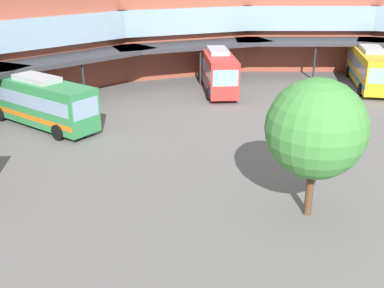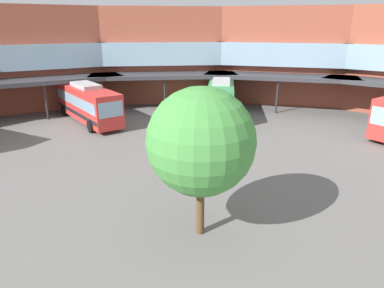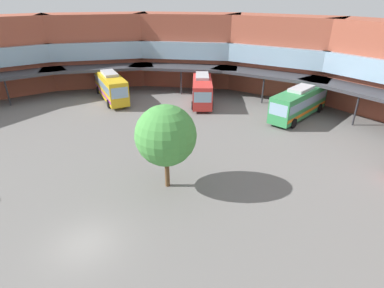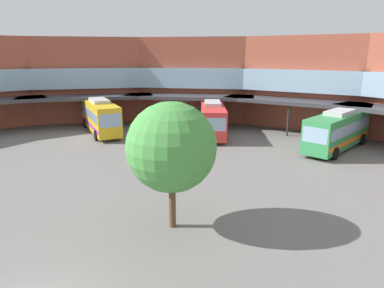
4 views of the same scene
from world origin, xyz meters
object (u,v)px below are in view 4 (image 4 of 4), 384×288
object	(u,v)px
bus_3	(338,130)
bus_5	(212,118)
plaza_tree	(171,147)
bus_0	(100,116)

from	to	relation	value
bus_3	bus_5	size ratio (longest dim) A/B	0.98
bus_3	plaza_tree	distance (m)	21.30
plaza_tree	bus_0	bearing A→B (deg)	144.10
bus_0	bus_5	world-z (taller)	bus_0
bus_5	plaza_tree	xyz separation A→B (m)	(8.20, -20.11, 2.49)
bus_3	bus_5	distance (m)	13.12
bus_5	plaza_tree	size ratio (longest dim) A/B	1.60
bus_3	bus_0	bearing A→B (deg)	-62.95
bus_0	bus_5	size ratio (longest dim) A/B	0.94
bus_5	plaza_tree	distance (m)	21.86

